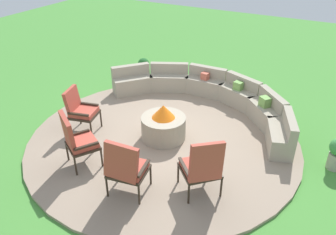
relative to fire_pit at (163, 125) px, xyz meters
The scene contains 9 objects.
ground_plane 0.37m from the fire_pit, ahead, with size 24.00×24.00×0.00m, color #478C38.
patio_circle 0.34m from the fire_pit, ahead, with size 5.69×5.69×0.06m, color gray.
fire_pit is the anchor object (origin of this frame).
curved_stone_bench 1.83m from the fire_pit, 79.02° to the left, with size 4.90×2.37×0.72m.
lounge_chair_front_left 1.82m from the fire_pit, 161.15° to the right, with size 0.68×0.65×0.99m.
lounge_chair_front_right 1.84m from the fire_pit, 120.80° to the right, with size 0.75×0.78×1.14m.
lounge_chair_back_left 1.84m from the fire_pit, 80.62° to the right, with size 0.70×0.66×1.12m.
lounge_chair_back_right 1.84m from the fire_pit, 40.74° to the right, with size 0.84×0.86×1.11m.
potted_plant_1 3.52m from the fire_pit, 128.62° to the left, with size 0.33×0.33×0.56m.
Camera 1 is at (2.99, -5.35, 4.10)m, focal length 36.71 mm.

